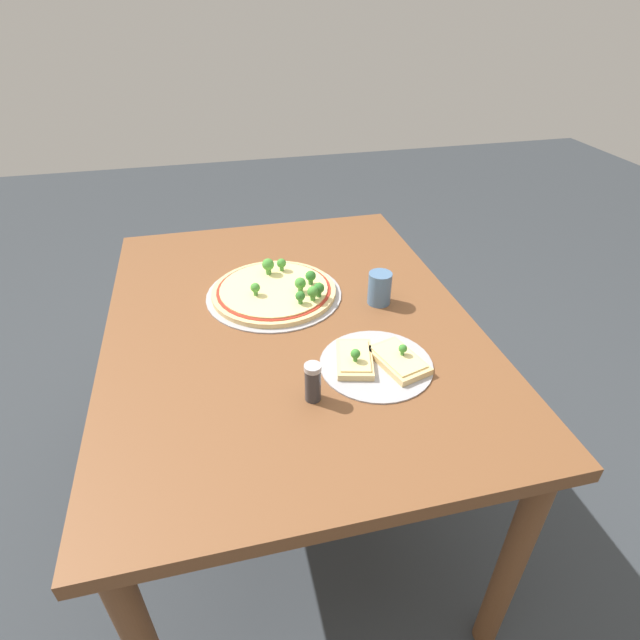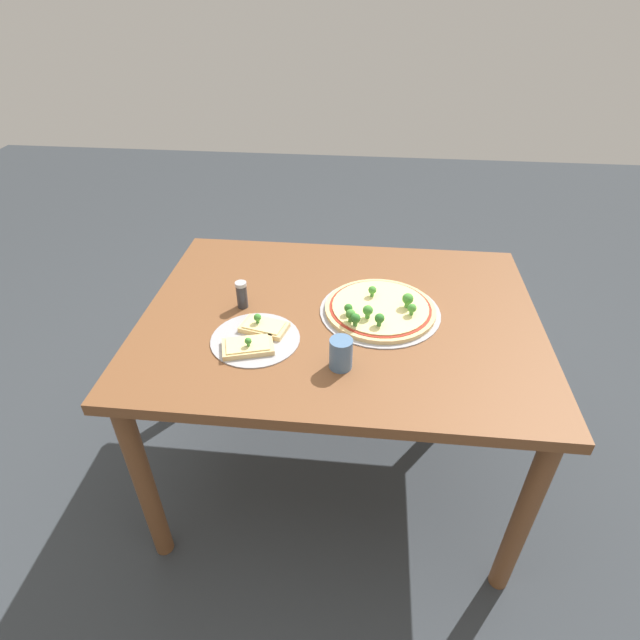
# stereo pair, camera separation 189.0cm
# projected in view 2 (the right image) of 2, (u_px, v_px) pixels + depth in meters

# --- Properties ---
(ground_plane) EXTENTS (8.00, 8.00, 0.00)m
(ground_plane) POSITION_uv_depth(u_px,v_px,m) (336.00, 464.00, 2.03)
(ground_plane) COLOR #33383D
(dining_table) EXTENTS (1.25, 0.95, 0.75)m
(dining_table) POSITION_uv_depth(u_px,v_px,m) (340.00, 336.00, 1.65)
(dining_table) COLOR brown
(dining_table) RESTS_ON ground_plane
(pizza_tray_whole) EXTENTS (0.39, 0.39, 0.07)m
(pizza_tray_whole) POSITION_uv_depth(u_px,v_px,m) (380.00, 309.00, 1.59)
(pizza_tray_whole) COLOR #A3A3A8
(pizza_tray_whole) RESTS_ON dining_table
(pizza_tray_slice) EXTENTS (0.27, 0.27, 0.06)m
(pizza_tray_slice) POSITION_uv_depth(u_px,v_px,m) (256.00, 337.00, 1.47)
(pizza_tray_slice) COLOR #A3A3A8
(pizza_tray_slice) RESTS_ON dining_table
(drinking_cup) EXTENTS (0.06, 0.06, 0.09)m
(drinking_cup) POSITION_uv_depth(u_px,v_px,m) (341.00, 354.00, 1.36)
(drinking_cup) COLOR #4C7099
(drinking_cup) RESTS_ON dining_table
(condiment_shaker) EXTENTS (0.04, 0.04, 0.09)m
(condiment_shaker) POSITION_uv_depth(u_px,v_px,m) (242.00, 295.00, 1.60)
(condiment_shaker) COLOR #333338
(condiment_shaker) RESTS_ON dining_table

